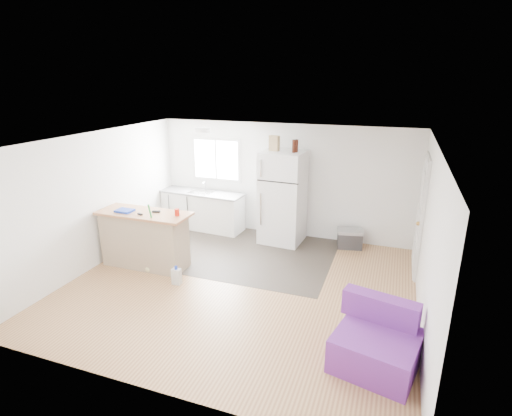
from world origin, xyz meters
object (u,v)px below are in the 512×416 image
(refrigerator, at_px, (283,197))
(cleaner_jug, at_px, (177,276))
(cardboard_box, at_px, (274,143))
(kitchen_cabinets, at_px, (203,210))
(blue_tray, at_px, (125,211))
(purple_seat, at_px, (377,344))
(bottle_right, at_px, (296,146))
(cooler, at_px, (350,238))
(bottle_left, at_px, (294,146))
(mop, at_px, (151,259))
(peninsula, at_px, (145,239))
(red_cup, at_px, (177,212))

(refrigerator, xyz_separation_m, cleaner_jug, (-1.12, -2.40, -0.81))
(cardboard_box, bearing_deg, kitchen_cabinets, 175.56)
(blue_tray, height_order, cardboard_box, cardboard_box)
(refrigerator, height_order, cleaner_jug, refrigerator)
(purple_seat, relative_size, cardboard_box, 3.64)
(refrigerator, height_order, bottle_right, bottle_right)
(kitchen_cabinets, bearing_deg, purple_seat, -36.43)
(purple_seat, height_order, bottle_right, bottle_right)
(cooler, distance_m, bottle_left, 2.18)
(blue_tray, bearing_deg, bottle_left, 37.74)
(refrigerator, bearing_deg, mop, -126.29)
(cleaner_jug, height_order, blue_tray, blue_tray)
(blue_tray, bearing_deg, refrigerator, 41.43)
(peninsula, height_order, mop, mop)
(cardboard_box, bearing_deg, cooler, 4.84)
(red_cup, bearing_deg, cooler, 36.64)
(refrigerator, height_order, cooler, refrigerator)
(cleaner_jug, distance_m, blue_tray, 1.54)
(cooler, xyz_separation_m, red_cup, (-2.73, -2.03, 0.89))
(mop, xyz_separation_m, bottle_left, (2.01, 2.06, 1.80))
(mop, bearing_deg, red_cup, 25.44)
(cleaner_jug, bearing_deg, cooler, 43.51)
(refrigerator, relative_size, bottle_left, 7.61)
(peninsula, distance_m, purple_seat, 4.35)
(kitchen_cabinets, distance_m, cleaner_jug, 2.65)
(red_cup, bearing_deg, bottle_left, 49.68)
(peninsula, height_order, cardboard_box, cardboard_box)
(red_cup, bearing_deg, purple_seat, -21.79)
(cooler, height_order, bottle_left, bottle_left)
(purple_seat, distance_m, cleaner_jug, 3.37)
(refrigerator, bearing_deg, cardboard_box, -170.40)
(kitchen_cabinets, height_order, cardboard_box, cardboard_box)
(kitchen_cabinets, xyz_separation_m, peninsula, (-0.10, -2.07, 0.08))
(kitchen_cabinets, height_order, red_cup, red_cup)
(bottle_left, bearing_deg, cleaner_jug, -120.15)
(mop, relative_size, cardboard_box, 4.28)
(peninsula, bearing_deg, kitchen_cabinets, 86.91)
(cleaner_jug, bearing_deg, bottle_right, 58.38)
(peninsula, distance_m, bottle_left, 3.28)
(refrigerator, bearing_deg, cooler, 8.17)
(blue_tray, bearing_deg, cleaner_jug, -16.59)
(cardboard_box, bearing_deg, bottle_right, -0.24)
(peninsula, height_order, blue_tray, blue_tray)
(mop, relative_size, red_cup, 10.71)
(refrigerator, distance_m, purple_seat, 3.98)
(kitchen_cabinets, relative_size, cooler, 3.50)
(kitchen_cabinets, xyz_separation_m, bottle_left, (2.13, -0.19, 1.59))
(refrigerator, xyz_separation_m, purple_seat, (2.13, -3.30, -0.67))
(kitchen_cabinets, height_order, peninsula, kitchen_cabinets)
(red_cup, relative_size, cardboard_box, 0.40)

